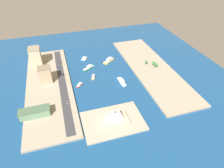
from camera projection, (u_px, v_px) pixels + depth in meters
ground_plane at (103, 77)px, 335.98m from camera, size 440.00×440.00×0.00m
quay_west at (151, 68)px, 356.58m from camera, size 70.00×240.00×2.90m
quay_east at (49, 85)px, 313.65m from camera, size 70.00×240.00×2.90m
peninsula_point at (113, 121)px, 252.27m from camera, size 78.64×54.38×2.00m
road_strip at (62, 82)px, 317.79m from camera, size 11.65×228.00×0.15m
ferry_yellow_fast at (109, 60)px, 376.69m from camera, size 25.30×22.52×6.70m
ferry_white_commuter at (122, 81)px, 321.34m from camera, size 8.06×27.51×5.99m
catamaran_blue at (84, 59)px, 384.43m from camera, size 15.42×17.09×3.67m
tugboat_red at (79, 85)px, 315.02m from camera, size 12.81×13.09×3.80m
ferry_green_doubledeck at (89, 68)px, 355.78m from camera, size 23.80×17.54×6.00m
water_taxi_orange at (93, 77)px, 333.44m from camera, size 9.29×17.14×3.59m
apartment_midrise_tan at (45, 75)px, 311.40m from camera, size 19.64×17.04×27.36m
office_block_beige at (35, 56)px, 354.41m from camera, size 19.77×24.39×33.03m
terminal_long_green at (35, 113)px, 254.35m from camera, size 39.73×14.57×11.00m
hatchback_blue at (59, 67)px, 353.91m from camera, size 2.18×4.73×1.55m
pickup_red at (60, 62)px, 368.50m from camera, size 1.87×4.51×1.60m
suv_black at (63, 74)px, 334.89m from camera, size 2.03×4.98×1.59m
sedan_silver at (68, 103)px, 276.47m from camera, size 2.16×5.21×1.60m
traffic_light_waterfront at (65, 74)px, 330.39m from camera, size 0.36×0.36×6.50m
opera_landmark at (114, 116)px, 246.70m from camera, size 39.29×24.06×21.09m
park_tree_cluster at (153, 64)px, 354.96m from camera, size 18.17×19.85×8.91m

